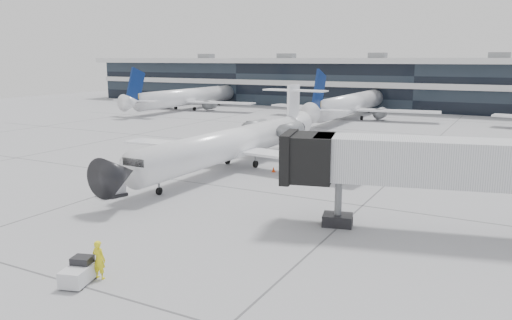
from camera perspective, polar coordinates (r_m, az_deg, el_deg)
The scene contains 11 objects.
ground at distance 42.74m, azimuth -0.93°, elevation -3.44°, with size 220.00×220.00×0.00m, color gray.
terminal at distance 119.97m, azimuth 18.54°, elevation 8.03°, with size 170.00×22.00×10.00m, color black.
bg_jet_left at distance 112.47m, azimuth -7.52°, elevation 5.77°, with size 32.00×40.00×9.60m, color white, non-canonical shape.
bg_jet_center at distance 95.97m, azimuth 10.87°, elevation 4.69°, with size 32.00×40.00×9.60m, color white, non-canonical shape.
regional_jet at distance 50.72m, azimuth -2.45°, elevation 2.05°, with size 27.48×34.21×7.91m.
jet_bridge at distance 33.38m, azimuth 21.82°, elevation -0.40°, with size 19.51×8.06×6.32m.
ramp_worker at distance 26.96m, azimuth -17.51°, elevation -10.80°, with size 0.74×0.49×2.04m, color #FFF11A.
baggage_tug at distance 26.96m, azimuth -19.58°, elevation -12.01°, with size 1.67×2.19×1.24m.
cargo_uld at distance 42.55m, azimuth -15.97°, elevation -2.78°, with size 2.46×2.16×1.68m.
traffic_cone at distance 49.40m, azimuth 2.01°, elevation -1.08°, with size 0.40×0.40×0.55m.
far_tug at distance 78.46m, azimuth -0.81°, elevation 3.87°, with size 1.42×2.23×1.37m.
Camera 1 is at (19.98, -36.14, 11.00)m, focal length 35.00 mm.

